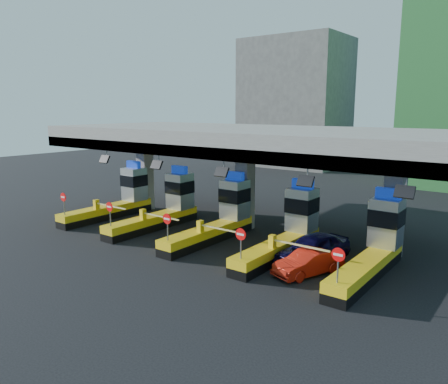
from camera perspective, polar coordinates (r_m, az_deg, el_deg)
The scene contains 10 objects.
ground at distance 28.41m, azimuth -0.75°, elevation -6.08°, with size 120.00×120.00×0.00m, color black.
toll_canopy at distance 29.58m, azimuth 2.67°, elevation 6.69°, with size 28.00×12.09×7.00m.
toll_lane_far_left at distance 35.11m, azimuth -13.44°, elevation -0.74°, with size 4.43×8.00×4.16m.
toll_lane_left at distance 31.47m, azimuth -7.63°, elevation -1.87°, with size 4.43×8.00×4.16m.
toll_lane_center at distance 28.25m, azimuth -0.40°, elevation -3.23°, with size 4.43×8.00×4.16m.
toll_lane_right at distance 25.61m, azimuth 8.53°, elevation -4.84°, with size 4.43×8.00×4.16m.
toll_lane_far_right at distance 23.74m, azimuth 19.23°, elevation -6.61°, with size 4.43×8.00×4.16m.
bg_building_concrete at distance 65.14m, azimuth 9.25°, elevation 11.35°, with size 14.00×10.00×18.00m, color #4C4C49.
van at distance 24.22m, azimuth 11.54°, elevation -7.30°, with size 1.94×4.81×1.64m, color black.
red_car at distance 22.69m, azimuth 10.95°, elevation -9.03°, with size 1.34×3.85×1.27m, color #A6190C.
Camera 1 is at (16.74, -21.42, 8.27)m, focal length 35.00 mm.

